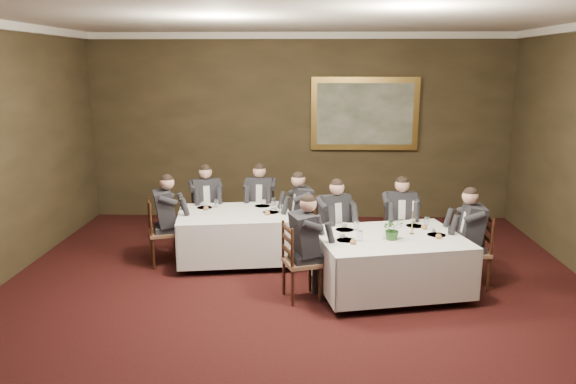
# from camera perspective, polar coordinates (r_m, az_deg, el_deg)

# --- Properties ---
(ground) EXTENTS (10.00, 10.00, 0.00)m
(ground) POSITION_cam_1_polar(r_m,az_deg,el_deg) (6.39, 0.56, -14.39)
(ground) COLOR black
(ground) RESTS_ON ground
(ceiling) EXTENTS (8.00, 10.00, 0.10)m
(ceiling) POSITION_cam_1_polar(r_m,az_deg,el_deg) (5.71, 0.64, 18.62)
(ceiling) COLOR silver
(ceiling) RESTS_ON back_wall
(back_wall) EXTENTS (8.00, 0.10, 3.50)m
(back_wall) POSITION_cam_1_polar(r_m,az_deg,el_deg) (10.75, 1.20, 6.56)
(back_wall) COLOR #2E2717
(back_wall) RESTS_ON ground
(crown_molding) EXTENTS (8.00, 10.00, 0.12)m
(crown_molding) POSITION_cam_1_polar(r_m,az_deg,el_deg) (5.71, 0.64, 18.02)
(crown_molding) COLOR white
(crown_molding) RESTS_ON back_wall
(table_main) EXTENTS (2.11, 1.77, 0.67)m
(table_main) POSITION_cam_1_polar(r_m,az_deg,el_deg) (7.46, 10.26, -6.74)
(table_main) COLOR black
(table_main) RESTS_ON ground
(table_second) EXTENTS (1.84, 1.50, 0.67)m
(table_second) POSITION_cam_1_polar(r_m,az_deg,el_deg) (8.51, -5.45, -4.13)
(table_second) COLOR black
(table_second) RESTS_ON ground
(chair_main_backleft) EXTENTS (0.57, 0.56, 1.00)m
(chair_main_backleft) POSITION_cam_1_polar(r_m,az_deg,el_deg) (8.22, 4.58, -5.93)
(chair_main_backleft) COLOR brown
(chair_main_backleft) RESTS_ON ground
(diner_main_backleft) EXTENTS (0.56, 0.60, 1.35)m
(diner_main_backleft) POSITION_cam_1_polar(r_m,az_deg,el_deg) (8.14, 4.65, -4.43)
(diner_main_backleft) COLOR black
(diner_main_backleft) RESTS_ON chair_main_backleft
(chair_main_backright) EXTENTS (0.44, 0.42, 1.00)m
(chair_main_backright) POSITION_cam_1_polar(r_m,az_deg,el_deg) (8.53, 11.13, -5.44)
(chair_main_backright) COLOR brown
(chair_main_backright) RESTS_ON ground
(diner_main_backright) EXTENTS (0.42, 0.48, 1.35)m
(diner_main_backright) POSITION_cam_1_polar(r_m,az_deg,el_deg) (8.45, 11.21, -3.99)
(diner_main_backright) COLOR black
(diner_main_backright) RESTS_ON chair_main_backright
(chair_main_endleft) EXTENTS (0.54, 0.55, 1.00)m
(chair_main_endleft) POSITION_cam_1_polar(r_m,az_deg,el_deg) (7.20, 1.32, -8.67)
(chair_main_endleft) COLOR brown
(chair_main_endleft) RESTS_ON ground
(diner_main_endleft) EXTENTS (0.59, 0.54, 1.35)m
(diner_main_endleft) POSITION_cam_1_polar(r_m,az_deg,el_deg) (7.13, 1.42, -6.95)
(diner_main_endleft) COLOR black
(diner_main_endleft) RESTS_ON chair_main_endleft
(chair_main_endright) EXTENTS (0.44, 0.46, 1.00)m
(chair_main_endright) POSITION_cam_1_polar(r_m,az_deg,el_deg) (7.99, 18.20, -7.12)
(chair_main_endright) COLOR brown
(chair_main_endright) RESTS_ON ground
(diner_main_endright) EXTENTS (0.50, 0.43, 1.35)m
(diner_main_endright) POSITION_cam_1_polar(r_m,az_deg,el_deg) (7.92, 18.23, -5.57)
(diner_main_endright) COLOR black
(diner_main_endright) RESTS_ON chair_main_endright
(chair_sec_backleft) EXTENTS (0.55, 0.54, 1.00)m
(chair_sec_backleft) POSITION_cam_1_polar(r_m,az_deg,el_deg) (9.39, -8.29, -3.64)
(chair_sec_backleft) COLOR brown
(chair_sec_backleft) RESTS_ON ground
(diner_sec_backleft) EXTENTS (0.53, 0.58, 1.35)m
(diner_sec_backleft) POSITION_cam_1_polar(r_m,az_deg,el_deg) (9.31, -8.32, -2.31)
(diner_sec_backleft) COLOR black
(diner_sec_backleft) RESTS_ON chair_sec_backleft
(chair_sec_backright) EXTENTS (0.46, 0.45, 1.00)m
(chair_sec_backright) POSITION_cam_1_polar(r_m,az_deg,el_deg) (9.40, -2.78, -3.50)
(chair_sec_backright) COLOR brown
(chair_sec_backright) RESTS_ON ground
(diner_sec_backright) EXTENTS (0.44, 0.50, 1.35)m
(diner_sec_backright) POSITION_cam_1_polar(r_m,az_deg,el_deg) (9.32, -2.81, -2.17)
(diner_sec_backright) COLOR black
(diner_sec_backright) RESTS_ON chair_sec_backright
(chair_sec_endright) EXTENTS (0.50, 0.52, 1.00)m
(chair_sec_endright) POSITION_cam_1_polar(r_m,az_deg,el_deg) (8.64, 1.62, -4.96)
(chair_sec_endright) COLOR brown
(chair_sec_endright) RESTS_ON ground
(diner_sec_endright) EXTENTS (0.55, 0.49, 1.35)m
(diner_sec_endright) POSITION_cam_1_polar(r_m,az_deg,el_deg) (8.57, 1.56, -3.51)
(diner_sec_endright) COLOR black
(diner_sec_endright) RESTS_ON chair_sec_endright
(chair_sec_endleft) EXTENTS (0.54, 0.55, 1.00)m
(chair_sec_endleft) POSITION_cam_1_polar(r_m,az_deg,el_deg) (8.61, -12.50, -5.33)
(chair_sec_endleft) COLOR brown
(chair_sec_endleft) RESTS_ON ground
(diner_sec_endleft) EXTENTS (0.58, 0.53, 1.35)m
(diner_sec_endleft) POSITION_cam_1_polar(r_m,az_deg,el_deg) (8.54, -12.50, -3.87)
(diner_sec_endleft) COLOR black
(diner_sec_endleft) RESTS_ON chair_sec_endleft
(centerpiece) EXTENTS (0.31, 0.29, 0.30)m
(centerpiece) POSITION_cam_1_polar(r_m,az_deg,el_deg) (7.19, 10.59, -3.61)
(centerpiece) COLOR #2D5926
(centerpiece) RESTS_ON table_main
(candlestick) EXTENTS (0.07, 0.07, 0.46)m
(candlestick) POSITION_cam_1_polar(r_m,az_deg,el_deg) (7.47, 12.52, -2.94)
(candlestick) COLOR gold
(candlestick) RESTS_ON table_main
(place_setting_table_main) EXTENTS (0.33, 0.31, 0.14)m
(place_setting_table_main) POSITION_cam_1_polar(r_m,az_deg,el_deg) (7.58, 6.16, -3.54)
(place_setting_table_main) COLOR white
(place_setting_table_main) RESTS_ON table_main
(place_setting_table_second) EXTENTS (0.33, 0.31, 0.14)m
(place_setting_table_second) POSITION_cam_1_polar(r_m,az_deg,el_deg) (8.78, -8.11, -1.32)
(place_setting_table_second) COLOR white
(place_setting_table_second) RESTS_ON table_second
(painting) EXTENTS (2.01, 0.09, 1.36)m
(painting) POSITION_cam_1_polar(r_m,az_deg,el_deg) (10.71, 7.80, 7.87)
(painting) COLOR gold
(painting) RESTS_ON back_wall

